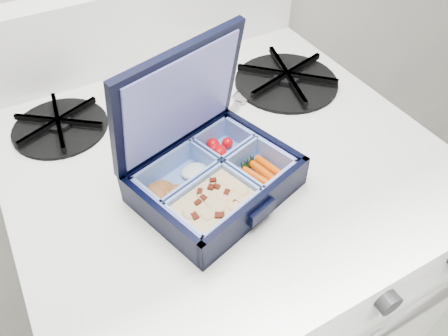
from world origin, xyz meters
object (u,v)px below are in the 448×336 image
fork (219,128)px  burner_grate (287,77)px  stove (218,294)px  bento_box (216,180)px

fork → burner_grate: bearing=73.6°
burner_grate → fork: (-0.17, -0.05, -0.01)m
burner_grate → stove: bearing=-156.8°
burner_grate → fork: size_ratio=0.98×
stove → bento_box: 0.51m
stove → bento_box: size_ratio=4.65×
stove → bento_box: (-0.05, -0.09, 0.50)m
bento_box → fork: bento_box is taller
stove → burner_grate: (0.19, 0.08, 0.49)m
bento_box → fork: 0.14m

